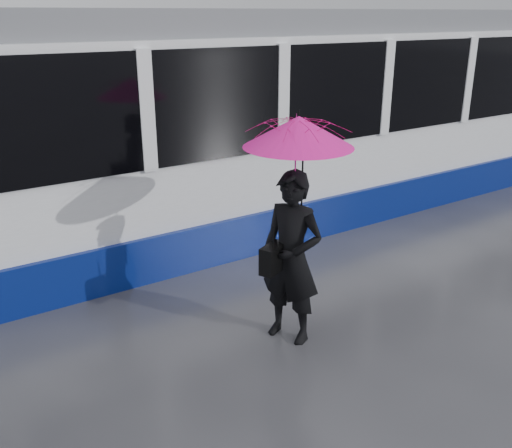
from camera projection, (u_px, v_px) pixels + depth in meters
ground at (180, 329)px, 6.33m from camera, size 90.00×90.00×0.00m
rails at (102, 254)px, 8.27m from camera, size 34.00×1.51×0.02m
tram at (147, 137)px, 8.14m from camera, size 26.00×2.56×3.35m
woman at (291, 258)px, 5.88m from camera, size 0.68×0.79×1.84m
umbrella at (298, 153)px, 5.52m from camera, size 1.43×1.43×1.25m
handbag at (273, 258)px, 5.76m from camera, size 0.36×0.26×0.47m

